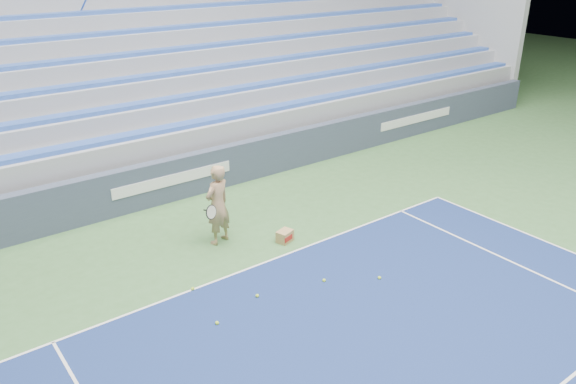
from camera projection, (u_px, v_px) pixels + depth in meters
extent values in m
cube|color=white|center=(262.00, 263.00, 11.37)|extent=(10.97, 0.05, 0.00)
cube|color=#394257|center=(171.00, 179.00, 14.09)|extent=(30.00, 0.30, 1.10)
cube|color=white|center=(174.00, 179.00, 13.95)|extent=(3.20, 0.02, 0.28)
cube|color=white|center=(417.00, 119.00, 18.91)|extent=(3.40, 0.02, 0.28)
cube|color=#94969C|center=(106.00, 135.00, 17.42)|extent=(30.00, 8.50, 1.10)
cube|color=#94969C|center=(102.00, 110.00, 17.10)|extent=(30.00, 8.50, 0.50)
cube|color=#3359B8|center=(156.00, 131.00, 14.14)|extent=(29.60, 0.42, 0.11)
cube|color=#94969C|center=(95.00, 91.00, 17.21)|extent=(30.00, 7.65, 0.50)
cube|color=#3359B8|center=(140.00, 104.00, 14.56)|extent=(29.60, 0.42, 0.11)
cube|color=#94969C|center=(88.00, 73.00, 17.32)|extent=(30.00, 6.80, 0.50)
cube|color=#3359B8|center=(125.00, 80.00, 14.99)|extent=(29.60, 0.42, 0.11)
cube|color=#94969C|center=(81.00, 54.00, 17.44)|extent=(30.00, 5.95, 0.50)
cube|color=#3359B8|center=(111.00, 56.00, 15.41)|extent=(29.60, 0.42, 0.11)
cube|color=#94969C|center=(74.00, 36.00, 17.55)|extent=(30.00, 5.10, 0.50)
cube|color=#3359B8|center=(97.00, 34.00, 15.83)|extent=(29.60, 0.42, 0.11)
cube|color=#94969C|center=(68.00, 18.00, 17.66)|extent=(30.00, 4.25, 0.50)
cube|color=#3359B8|center=(85.00, 13.00, 16.25)|extent=(29.60, 0.42, 0.11)
cube|color=#94969C|center=(61.00, 1.00, 17.77)|extent=(30.00, 3.40, 0.50)
cube|color=#94969C|center=(433.00, 18.00, 24.77)|extent=(0.30, 8.80, 6.10)
cube|color=#94969C|center=(47.00, 18.00, 19.51)|extent=(31.00, 0.40, 7.30)
imported|color=tan|center=(218.00, 205.00, 11.89)|extent=(0.75, 0.60, 1.78)
cylinder|color=black|center=(209.00, 211.00, 11.49)|extent=(0.12, 0.27, 0.08)
cylinder|color=beige|center=(211.00, 212.00, 11.19)|extent=(0.29, 0.16, 0.28)
torus|color=black|center=(211.00, 212.00, 11.19)|extent=(0.31, 0.18, 0.30)
cube|color=#A68250|center=(285.00, 236.00, 12.21)|extent=(0.41, 0.35, 0.26)
cube|color=#B21E19|center=(289.00, 238.00, 12.11)|extent=(0.27, 0.10, 0.12)
sphere|color=#C4F131|center=(379.00, 278.00, 10.84)|extent=(0.07, 0.07, 0.07)
sphere|color=#C4F131|center=(193.00, 289.00, 10.49)|extent=(0.07, 0.07, 0.07)
sphere|color=#C4F131|center=(217.00, 323.00, 9.54)|extent=(0.07, 0.07, 0.07)
sphere|color=#C4F131|center=(324.00, 280.00, 10.76)|extent=(0.07, 0.07, 0.07)
sphere|color=#C4F131|center=(257.00, 296.00, 10.28)|extent=(0.07, 0.07, 0.07)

